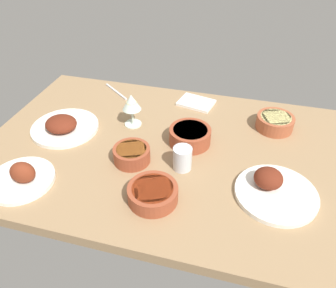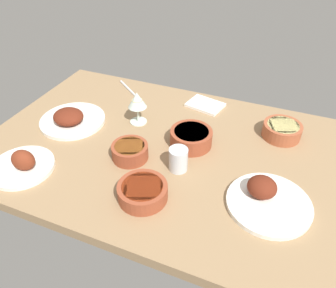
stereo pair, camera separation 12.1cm
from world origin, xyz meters
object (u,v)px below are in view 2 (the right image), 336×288
Objects in this scene: plate_far_side at (266,198)px; water_tumbler at (178,159)px; folded_napkin at (205,105)px; bowl_soup at (130,151)px; bowl_sauce at (143,191)px; bowl_potatoes at (282,130)px; wine_glass at (137,102)px; plate_center_main at (22,165)px; bowl_cream at (191,137)px; plate_near_viewer at (71,119)px; fork_loose at (128,89)px.

plate_far_side is 3.07× the size of water_tumbler.
water_tumbler is 43.84cm from folded_napkin.
bowl_sauce is (12.67, -15.89, -0.20)cm from bowl_soup.
wine_glass is (-56.35, -12.21, 6.89)cm from bowl_potatoes.
plate_center_main is at bearing -157.28° from water_tumbler.
wine_glass reaches higher than water_tumbler.
plate_center_main is 60.54cm from bowl_cream.
plate_far_side reaches higher than bowl_soup.
bowl_sauce is at bearing -108.02° from water_tumbler.
bowl_potatoes is (36.24, 49.74, 0.23)cm from bowl_sauce.
water_tumbler reaches higher than bowl_potatoes.
wine_glass reaches higher than bowl_soup.
bowl_cream is 1.13× the size of wine_glass.
bowl_cream reaches higher than folded_napkin.
plate_center_main is 48.42cm from wine_glass.
folded_napkin is at bearing 88.08° from bowl_sauce.
plate_near_viewer is 1.69× the size of bowl_cream.
bowl_potatoes is 0.80× the size of fork_loose.
bowl_soup is at bearing 32.21° from plate_center_main.
bowl_soup is 0.94× the size of wine_glass.
water_tumbler is at bearing 3.08° from bowl_soup.
plate_center_main is 81.85cm from plate_far_side.
bowl_cream is at bearing -13.45° from wine_glass.
plate_center_main is 53.70cm from water_tumbler.
water_tumbler is (50.92, -9.29, 1.99)cm from plate_near_viewer.
plate_center_main reaches higher than plate_far_side.
wine_glass is (-7.44, 21.65, 6.92)cm from bowl_soup.
bowl_sauce is at bearing -99.21° from bowl_cream.
wine_glass is (23.91, 41.39, 7.73)cm from plate_center_main.
plate_center_main is 1.49× the size of bowl_potatoes.
bowl_cream is at bearing 148.41° from plate_far_side.
plate_near_viewer is at bearing 114.46° from fork_loose.
plate_far_side reaches higher than bowl_sauce.
folded_napkin is (-3.46, 43.55, -3.64)cm from water_tumbler.
bowl_soup is at bearing -17.40° from plate_near_viewer.
water_tumbler is at bearing 171.82° from fork_loose.
folded_napkin is (2.02, 60.41, -2.21)cm from bowl_sauce.
water_tumbler reaches higher than folded_napkin.
bowl_sauce is at bearing 5.01° from plate_center_main.
bowl_soup is 0.83× the size of bowl_cream.
wine_glass is (-20.11, 37.53, 7.11)cm from bowl_sauce.
water_tumbler is (-30.73, 4.48, 2.19)cm from plate_far_side.
wine_glass is 33.39cm from water_tumbler.
plate_center_main reaches higher than folded_napkin.
plate_near_viewer is at bearing 162.60° from bowl_soup.
bowl_cream is at bearing -177.10° from fork_loose.
bowl_soup is 0.86× the size of folded_napkin.
plate_center_main is at bearing -87.29° from plate_near_viewer.
bowl_soup is at bearing -145.31° from bowl_potatoes.
bowl_potatoes is (80.25, 53.60, 0.84)cm from plate_center_main.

